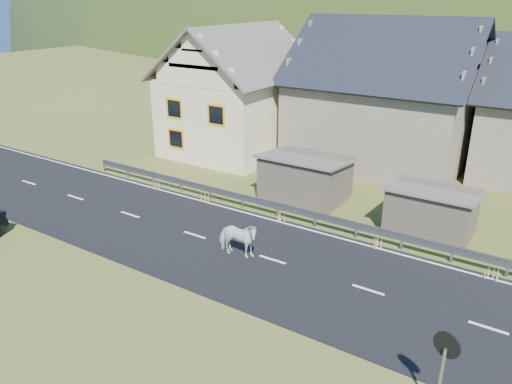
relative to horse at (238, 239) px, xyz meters
The scene contains 11 objects.
ground 1.64m from the horse, 20.83° to the left, with size 160.00×160.00×0.00m, color #3D4C16.
road 1.63m from the horse, 20.83° to the left, with size 60.00×7.00×0.04m, color black.
lane_markings 1.62m from the horse, 20.83° to the left, with size 60.00×6.60×0.01m, color silver.
guardrail 4.40m from the horse, 72.35° to the left, with size 28.10×0.09×0.75m.
shed_left 7.04m from the horse, 95.44° to the left, with size 4.30×3.30×2.40m, color brown.
shed_right 8.74m from the horse, 48.13° to the left, with size 3.80×2.90×2.20m, color brown.
house_cream 15.63m from the horse, 124.74° to the left, with size 7.80×9.80×8.30m.
house_stone_a 15.98m from the horse, 88.77° to the left, with size 10.80×9.80×8.90m.
conifer_patch 122.96m from the horse, 115.90° to the left, with size 76.00×50.00×28.00m, color black.
horse is the anchor object (origin of this frame).
traffic_mirror 9.73m from the horse, 24.09° to the right, with size 0.68×0.26×2.49m.
Camera 1 is at (8.95, -14.98, 9.88)m, focal length 35.00 mm.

